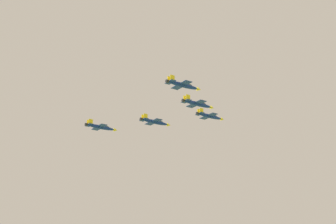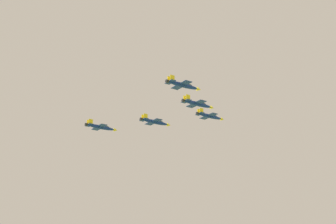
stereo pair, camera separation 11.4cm
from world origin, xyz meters
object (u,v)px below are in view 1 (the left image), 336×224
jet_right_wingman (198,104)px  jet_left_wingman (155,122)px  jet_lead (210,116)px  jet_right_outer (183,85)px  jet_left_outer (101,127)px

jet_right_wingman → jet_left_wingman: bearing=89.0°
jet_lead → jet_left_wingman: bearing=138.8°
jet_right_outer → jet_lead: bearing=40.4°
jet_left_wingman → jet_right_wingman: 29.72m
jet_lead → jet_right_outer: (15.80, -43.05, -3.85)m
jet_right_wingman → jet_right_outer: (7.90, -21.53, -1.16)m
jet_left_outer → jet_right_outer: (55.74, -20.52, -0.66)m
jet_left_wingman → jet_left_outer: jet_left_wingman is taller
jet_right_wingman → jet_right_outer: 22.96m
jet_lead → jet_left_wingman: jet_lead is taller
jet_lead → jet_left_outer: 45.97m
jet_left_wingman → jet_right_outer: size_ratio=1.02×
jet_left_wingman → jet_right_wingman: jet_left_wingman is taller
jet_right_wingman → jet_left_outer: (-47.84, -1.00, -0.50)m
jet_lead → jet_left_outer: jet_lead is taller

